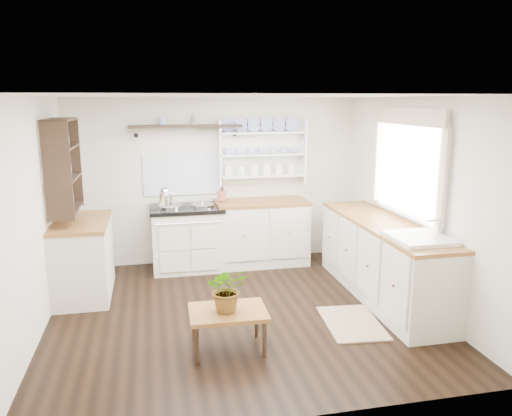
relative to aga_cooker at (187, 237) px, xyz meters
name	(u,v)px	position (x,y,z in m)	size (l,w,h in m)	color
floor	(240,312)	(0.44, -1.57, -0.44)	(4.00, 3.80, 0.01)	black
wall_back	(215,181)	(0.44, 0.33, 0.71)	(4.00, 0.02, 2.30)	beige
wall_right	(415,201)	(2.44, -1.57, 0.71)	(0.02, 3.80, 2.30)	beige
wall_left	(34,219)	(-1.56, -1.57, 0.71)	(0.02, 3.80, 2.30)	beige
ceiling	(239,96)	(0.44, -1.57, 1.86)	(4.00, 3.80, 0.01)	white
window	(407,163)	(2.39, -1.42, 1.12)	(0.08, 1.55, 1.22)	white
aga_cooker	(187,237)	(0.00, 0.00, 0.00)	(0.97, 0.68, 0.90)	beige
back_cabinets	(262,231)	(1.04, 0.03, 0.02)	(1.27, 0.63, 0.90)	beige
right_cabinets	(383,259)	(2.14, -1.47, 0.02)	(0.62, 2.43, 0.90)	beige
belfast_sink	(419,249)	(2.14, -2.22, 0.36)	(0.55, 0.60, 0.45)	white
left_cabinets	(83,257)	(-1.26, -0.67, 0.02)	(0.62, 1.13, 0.90)	beige
plate_rack	(261,151)	(1.09, 0.29, 1.11)	(1.20, 0.22, 0.90)	white
high_shelf	(186,127)	(0.04, 0.21, 1.47)	(1.50, 0.29, 0.16)	black
left_shelving	(63,165)	(-1.40, -0.67, 1.11)	(0.28, 0.80, 1.05)	black
kettle	(165,196)	(-0.28, -0.12, 0.60)	(0.19, 0.19, 0.23)	silver
utensil_crock	(221,196)	(0.49, 0.11, 0.53)	(0.11, 0.11, 0.13)	#A24E3B
center_table	(228,315)	(0.19, -2.34, -0.11)	(0.72, 0.52, 0.38)	brown
potted_plant	(228,289)	(0.19, -2.34, 0.15)	(0.38, 0.33, 0.42)	#3F7233
floor_rug	(352,323)	(1.52, -2.08, -0.43)	(0.55, 0.85, 0.02)	olive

